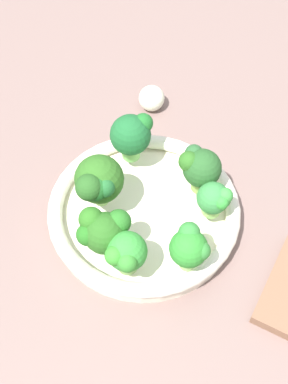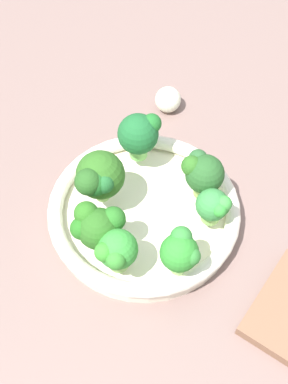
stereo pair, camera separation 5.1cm
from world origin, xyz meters
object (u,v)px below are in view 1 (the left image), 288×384
object	(u,v)px
broccoli_floret_2	(215,199)
broccoli_floret_5	(126,254)
bowl	(144,212)
garlic_bulb	(152,98)
broccoli_floret_4	(103,230)
broccoli_floret_3	(190,247)
broccoli_floret_1	(199,167)
broccoli_floret_0	(132,134)
broccoli_floret_6	(98,182)

from	to	relation	value
broccoli_floret_2	broccoli_floret_5	world-z (taller)	broccoli_floret_5
bowl	garlic_bulb	bearing A→B (deg)	-35.30
broccoli_floret_4	broccoli_floret_3	bearing A→B (deg)	-134.96
broccoli_floret_4	garlic_bulb	distance (cm)	30.47
broccoli_floret_5	broccoli_floret_1	bearing A→B (deg)	-68.77
bowl	garlic_bulb	xyz separation A→B (cm)	(18.36, -13.00, 0.20)
broccoli_floret_2	garlic_bulb	xyz separation A→B (cm)	(24.44, -5.65, -4.80)
broccoli_floret_4	broccoli_floret_5	distance (cm)	4.30
bowl	broccoli_floret_0	bearing A→B (deg)	-21.58
bowl	broccoli_floret_6	bearing A→B (deg)	57.17
broccoli_floret_5	broccoli_floret_4	bearing A→B (deg)	11.15
broccoli_floret_6	broccoli_floret_2	bearing A→B (deg)	-126.98
broccoli_floret_4	garlic_bulb	bearing A→B (deg)	-44.44
broccoli_floret_1	broccoli_floret_6	world-z (taller)	broccoli_floret_6
broccoli_floret_5	broccoli_floret_6	bearing A→B (deg)	-11.04
broccoli_floret_0	broccoli_floret_3	distance (cm)	19.64
broccoli_floret_0	broccoli_floret_4	distance (cm)	16.16
broccoli_floret_0	broccoli_floret_4	size ratio (longest dim) A/B	1.06
garlic_bulb	broccoli_floret_0	bearing A→B (deg)	135.60
bowl	garlic_bulb	distance (cm)	22.49
broccoli_floret_4	garlic_bulb	world-z (taller)	broccoli_floret_4
broccoli_floret_3	broccoli_floret_5	world-z (taller)	broccoli_floret_3
broccoli_floret_5	broccoli_floret_2	bearing A→B (deg)	-85.57
broccoli_floret_1	broccoli_floret_2	size ratio (longest dim) A/B	1.32
broccoli_floret_1	broccoli_floret_5	bearing A→B (deg)	111.23
garlic_bulb	broccoli_floret_3	bearing A→B (deg)	155.73
broccoli_floret_0	broccoli_floret_2	size ratio (longest dim) A/B	1.39
broccoli_floret_3	broccoli_floret_6	xyz separation A→B (cm)	(14.07, 4.93, 0.99)
broccoli_floret_1	broccoli_floret_4	size ratio (longest dim) A/B	1.00
broccoli_floret_2	broccoli_floret_4	xyz separation A→B (cm)	(3.08, 15.30, 1.02)
broccoli_floret_0	broccoli_floret_6	world-z (taller)	broccoli_floret_6
broccoli_floret_0	broccoli_floret_4	bearing A→B (deg)	135.52
broccoli_floret_4	garlic_bulb	size ratio (longest dim) A/B	1.66
broccoli_floret_2	bowl	bearing A→B (deg)	50.40
broccoli_floret_2	broccoli_floret_4	bearing A→B (deg)	78.61
broccoli_floret_1	broccoli_floret_5	xyz separation A→B (cm)	(-5.90, 15.18, -0.64)
broccoli_floret_1	bowl	bearing A→B (deg)	80.78
broccoli_floret_6	garlic_bulb	xyz separation A→B (cm)	(15.08, -18.07, -6.86)
broccoli_floret_1	broccoli_floret_6	distance (cm)	13.93
broccoli_floret_0	broccoli_floret_5	bearing A→B (deg)	146.30
bowl	broccoli_floret_3	xyz separation A→B (cm)	(-10.79, 0.14, 6.07)
broccoli_floret_1	broccoli_floret_4	bearing A→B (deg)	96.04
broccoli_floret_1	broccoli_floret_6	bearing A→B (deg)	70.77
broccoli_floret_5	broccoli_floret_3	bearing A→B (deg)	-117.22
bowl	broccoli_floret_1	size ratio (longest dim) A/B	3.81
broccoli_floret_0	garlic_bulb	distance (cm)	15.07
broccoli_floret_5	garlic_bulb	size ratio (longest dim) A/B	1.50
broccoli_floret_0	broccoli_floret_3	xyz separation A→B (cm)	(-19.32, 3.52, -0.29)
broccoli_floret_4	broccoli_floret_6	size ratio (longest dim) A/B	0.86
broccoli_floret_4	garlic_bulb	xyz separation A→B (cm)	(21.36, -20.94, -5.82)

